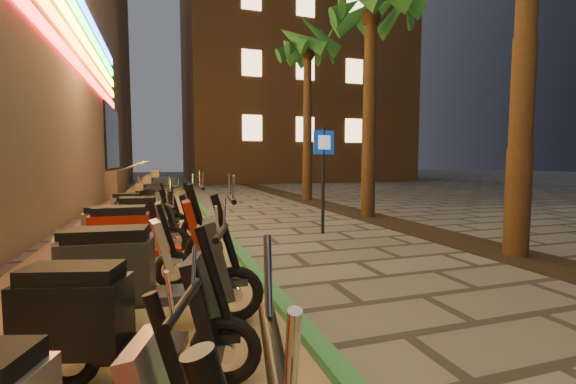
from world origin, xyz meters
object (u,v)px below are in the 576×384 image
object	(u,v)px
scooter_11	(137,208)
pedestrian_sign	(323,165)
scooter_6	(109,258)
scooter_7	(141,236)
scooter_10	(144,213)
scooter_9	(152,217)
scooter_8	(123,229)
scooter_4	(112,320)
scooter_5	(141,273)

from	to	relation	value
scooter_11	pedestrian_sign	bearing A→B (deg)	-13.46
scooter_6	scooter_7	world-z (taller)	scooter_7
scooter_10	scooter_6	bearing A→B (deg)	-77.59
scooter_9	scooter_11	xyz separation A→B (m)	(-0.39, 2.03, -0.04)
scooter_9	scooter_8	bearing A→B (deg)	-105.16
pedestrian_sign	scooter_9	bearing A→B (deg)	168.23
scooter_8	scooter_9	distance (m)	1.17
scooter_11	scooter_6	bearing A→B (deg)	-75.96
pedestrian_sign	scooter_4	xyz separation A→B (m)	(-3.76, -5.02, -1.02)
scooter_6	scooter_7	xyz separation A→B (m)	(0.32, 0.88, 0.08)
scooter_7	scooter_11	world-z (taller)	scooter_7
scooter_6	scooter_10	bearing A→B (deg)	77.46
scooter_4	scooter_6	xyz separation A→B (m)	(-0.27, 2.03, -0.03)
scooter_9	scooter_10	size ratio (longest dim) A/B	1.09
scooter_6	scooter_8	world-z (taller)	scooter_8
scooter_5	scooter_9	world-z (taller)	scooter_5
scooter_10	scooter_5	bearing A→B (deg)	-72.40
scooter_8	scooter_9	size ratio (longest dim) A/B	0.96
scooter_7	scooter_10	size ratio (longest dim) A/B	1.17
pedestrian_sign	scooter_9	size ratio (longest dim) A/B	1.39
scooter_10	scooter_4	bearing A→B (deg)	-74.11
scooter_5	scooter_6	xyz separation A→B (m)	(-0.41, 1.09, -0.09)
scooter_8	pedestrian_sign	bearing A→B (deg)	16.72
scooter_10	pedestrian_sign	bearing A→B (deg)	-0.60
pedestrian_sign	scooter_9	distance (m)	3.75
scooter_9	pedestrian_sign	bearing A→B (deg)	5.10
scooter_9	scooter_11	distance (m)	2.07
scooter_6	scooter_10	world-z (taller)	scooter_10
scooter_8	scooter_10	bearing A→B (deg)	86.50
pedestrian_sign	scooter_5	size ratio (longest dim) A/B	1.27
scooter_8	scooter_9	world-z (taller)	scooter_9
scooter_4	scooter_10	xyz separation A→B (m)	(-0.05, 6.11, -0.03)
scooter_4	scooter_11	world-z (taller)	scooter_4
scooter_5	scooter_8	distance (m)	3.09
scooter_8	scooter_10	xyz separation A→B (m)	(0.23, 2.11, -0.02)
scooter_5	scooter_9	bearing A→B (deg)	95.40
scooter_7	scooter_11	distance (m)	4.22
scooter_7	scooter_8	bearing A→B (deg)	107.46
scooter_5	scooter_9	xyz separation A→B (m)	(0.00, 4.14, -0.05)
scooter_11	scooter_7	bearing A→B (deg)	-71.65
pedestrian_sign	scooter_4	distance (m)	6.35
scooter_4	scooter_6	world-z (taller)	scooter_4
scooter_4	scooter_7	bearing A→B (deg)	103.90
scooter_8	scooter_11	bearing A→B (deg)	91.96
scooter_5	scooter_7	xyz separation A→B (m)	(-0.09, 1.97, -0.01)
pedestrian_sign	scooter_6	size ratio (longest dim) A/B	1.51
scooter_9	scooter_4	bearing A→B (deg)	-85.40
scooter_4	scooter_11	distance (m)	7.13
scooter_8	scooter_7	bearing A→B (deg)	-70.26
scooter_4	scooter_8	bearing A→B (deg)	108.97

